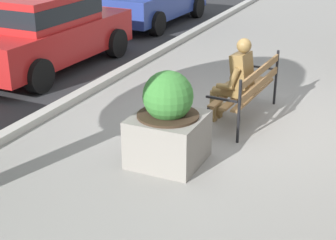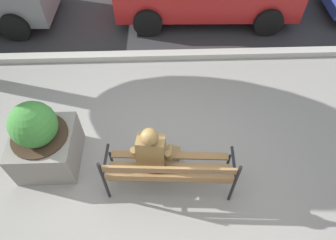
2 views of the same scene
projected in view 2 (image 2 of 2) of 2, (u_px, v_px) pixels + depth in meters
ground_plane at (155, 182)px, 4.59m from camera, size 80.00×80.00×0.00m
curb_stone at (154, 55)px, 6.34m from camera, size 60.00×0.20×0.12m
park_bench at (169, 170)px, 4.10m from camera, size 1.83×0.63×0.95m
bronze_statue_seated at (154, 153)px, 4.13m from camera, size 0.71×0.78×1.37m
concrete_planter at (43, 141)px, 4.41m from camera, size 0.90×0.90×1.26m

